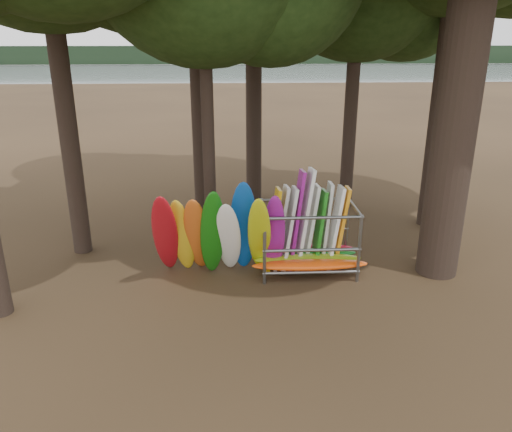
{
  "coord_description": "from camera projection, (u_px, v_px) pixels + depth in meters",
  "views": [
    {
      "loc": [
        -1.46,
        -11.87,
        6.26
      ],
      "look_at": [
        -0.76,
        1.5,
        1.4
      ],
      "focal_mm": 35.0,
      "sensor_mm": 36.0,
      "label": 1
    }
  ],
  "objects": [
    {
      "name": "lake",
      "position": [
        240.0,
        83.0,
        69.68
      ],
      "size": [
        160.0,
        160.0,
        0.0
      ],
      "primitive_type": "plane",
      "color": "gray",
      "rests_on": "ground"
    },
    {
      "name": "kayak_row",
      "position": [
        221.0,
        234.0,
        13.17
      ],
      "size": [
        3.57,
        2.03,
        3.03
      ],
      "color": "#B2101A",
      "rests_on": "ground"
    },
    {
      "name": "far_shore",
      "position": [
        235.0,
        55.0,
        115.93
      ],
      "size": [
        160.0,
        4.0,
        4.0
      ],
      "primitive_type": "cube",
      "color": "black",
      "rests_on": "ground"
    },
    {
      "name": "storage_rack",
      "position": [
        308.0,
        240.0,
        13.83
      ],
      "size": [
        3.17,
        1.62,
        2.92
      ],
      "color": "slate",
      "rests_on": "ground"
    },
    {
      "name": "ground",
      "position": [
        287.0,
        284.0,
        13.35
      ],
      "size": [
        120.0,
        120.0,
        0.0
      ],
      "primitive_type": "plane",
      "color": "#47331E",
      "rests_on": "ground"
    }
  ]
}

